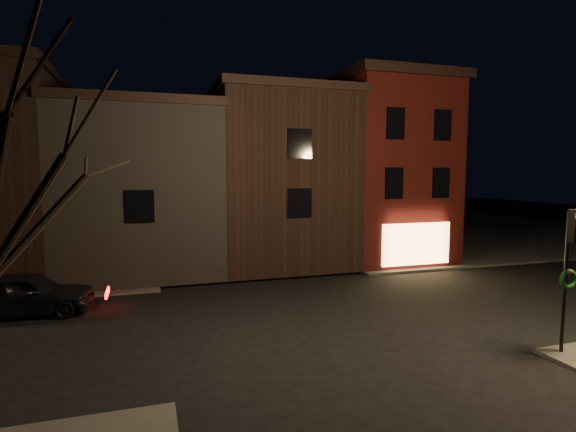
% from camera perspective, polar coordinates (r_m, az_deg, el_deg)
% --- Properties ---
extents(ground, '(120.00, 120.00, 0.00)m').
position_cam_1_polar(ground, '(16.56, 2.71, -12.62)').
color(ground, black).
rests_on(ground, ground).
extents(sidewalk_far_right, '(30.00, 30.00, 0.12)m').
position_cam_1_polar(sidewalk_far_right, '(43.39, 18.55, -1.50)').
color(sidewalk_far_right, '#2D2B28').
rests_on(sidewalk_far_right, ground).
extents(corner_building, '(6.50, 8.50, 10.50)m').
position_cam_1_polar(corner_building, '(27.73, 11.58, 5.92)').
color(corner_building, '#4E110E').
rests_on(corner_building, ground).
extents(row_building_a, '(7.30, 10.30, 9.40)m').
position_cam_1_polar(row_building_a, '(26.20, -2.13, 4.82)').
color(row_building_a, black).
rests_on(row_building_a, ground).
extents(row_building_b, '(7.80, 10.30, 8.40)m').
position_cam_1_polar(row_building_b, '(25.27, -18.21, 3.39)').
color(row_building_b, black).
rests_on(row_building_b, ground).
extents(traffic_signal, '(0.58, 0.38, 4.05)m').
position_cam_1_polar(traffic_signal, '(14.62, 32.20, -4.58)').
color(traffic_signal, black).
rests_on(traffic_signal, sidewalk_near_right).
extents(parked_car_a, '(4.77, 2.22, 1.58)m').
position_cam_1_polar(parked_car_a, '(19.04, -30.41, -8.51)').
color(parked_car_a, black).
rests_on(parked_car_a, ground).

